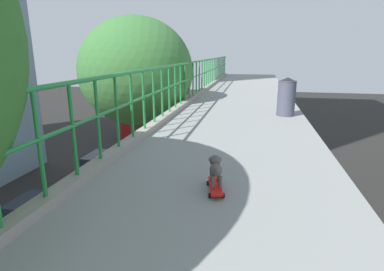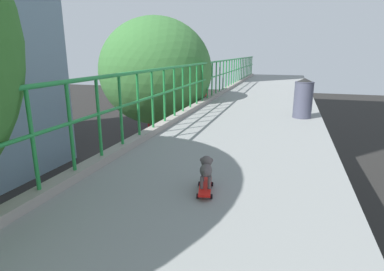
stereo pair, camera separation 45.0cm
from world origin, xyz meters
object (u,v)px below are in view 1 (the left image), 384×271
Objects in this scene: city_bus at (155,110)px; small_dog at (216,167)px; car_grey_fourth at (30,217)px; car_silver_sixth at (99,166)px; toy_skateboard at (215,186)px; car_green_seventh at (162,155)px; litter_bin at (286,96)px; car_blue_fifth at (127,199)px.

small_dog reaches higher than city_bus.
city_bus is at bearing 91.41° from car_grey_fourth.
toy_skateboard is at bearing -56.61° from car_silver_sixth.
city_bus is (-3.64, 9.76, 1.18)m from car_green_seventh.
toy_skateboard reaches higher than car_grey_fourth.
litter_bin is (1.14, 4.57, 0.21)m from small_dog.
city_bus is (-0.42, 12.43, 1.25)m from car_silver_sixth.
litter_bin reaches higher than small_dog.
car_silver_sixth is at bearing 131.69° from car_blue_fifth.
car_green_seventh is (3.22, 2.67, 0.07)m from car_silver_sixth.
toy_skateboard reaches higher than city_bus.
car_grey_fourth is 4.11× the size of litter_bin.
car_blue_fifth is 0.38× the size of city_bus.
toy_skateboard is at bearing -83.02° from small_dog.
small_dog reaches higher than car_silver_sixth.
small_dog is (8.73, -7.03, 5.57)m from car_grey_fourth.
car_green_seventh is 14.36m from litter_bin.
car_blue_fifth is 4.35× the size of litter_bin.
car_green_seventh is 17.74m from small_dog.
toy_skateboard reaches higher than car_blue_fifth.
car_silver_sixth is at bearing -88.06° from city_bus.
car_blue_fifth is at bearing -88.33° from car_green_seventh.
car_green_seventh is (-0.19, 6.49, 0.04)m from car_blue_fifth.
small_dog is at bearing -56.52° from car_silver_sixth.
car_grey_fourth is 12.47m from toy_skateboard.
toy_skateboard is at bearing -70.82° from car_green_seventh.
car_green_seventh is at bearing 109.22° from small_dog.
car_grey_fourth is 6.22m from car_silver_sixth.
car_green_seventh is at bearing 120.53° from litter_bin.
car_silver_sixth is 11.42× the size of small_dog.
car_blue_fifth is at bearing 35.43° from car_grey_fourth.
car_blue_fifth is at bearing 143.24° from litter_bin.
small_dog is 0.41× the size of litter_bin.
car_blue_fifth reaches higher than car_grey_fourth.
car_grey_fourth is 18.70m from city_bus.
toy_skateboard is (8.74, -7.09, 5.36)m from car_grey_fourth.
litter_bin is at bearing -41.22° from car_silver_sixth.
litter_bin is (10.33, -21.11, 4.53)m from city_bus.
car_blue_fifth is 9.95m from litter_bin.
litter_bin reaches higher than car_blue_fifth.
car_blue_fifth is 12.14m from toy_skateboard.
car_blue_fifth is at bearing -76.74° from city_bus.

